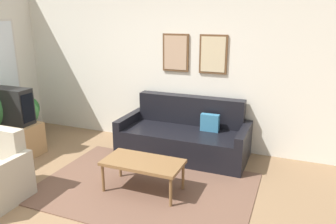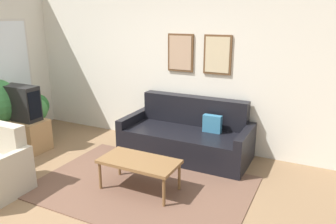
% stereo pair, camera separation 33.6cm
% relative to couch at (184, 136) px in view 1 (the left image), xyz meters
% --- Properties ---
extents(ground_plane, '(16.00, 16.00, 0.00)m').
position_rel_couch_xyz_m(ground_plane, '(-0.56, -2.00, -0.30)').
color(ground_plane, '#846647').
extents(area_rug, '(2.70, 1.86, 0.01)m').
position_rel_couch_xyz_m(area_rug, '(-0.11, -1.19, -0.29)').
color(area_rug, brown).
rests_on(area_rug, ground_plane).
extents(wall_back, '(8.00, 0.09, 2.70)m').
position_rel_couch_xyz_m(wall_back, '(-0.55, 0.46, 1.05)').
color(wall_back, silver).
rests_on(wall_back, ground_plane).
extents(couch, '(1.98, 0.90, 0.89)m').
position_rel_couch_xyz_m(couch, '(0.00, 0.00, 0.00)').
color(couch, black).
rests_on(couch, ground_plane).
extents(coffee_table, '(0.98, 0.50, 0.41)m').
position_rel_couch_xyz_m(coffee_table, '(-0.10, -1.27, 0.07)').
color(coffee_table, brown).
rests_on(coffee_table, ground_plane).
extents(tv_stand, '(0.81, 0.44, 0.51)m').
position_rel_couch_xyz_m(tv_stand, '(-2.49, -0.96, -0.05)').
color(tv_stand, '#A87F51').
rests_on(tv_stand, ground_plane).
extents(tv, '(0.65, 0.28, 0.56)m').
position_rel_couch_xyz_m(tv, '(-2.49, -0.96, 0.49)').
color(tv, black).
rests_on(tv, tv_stand).
extents(potted_plant_by_window, '(0.44, 0.44, 0.75)m').
position_rel_couch_xyz_m(potted_plant_by_window, '(-2.71, -0.51, 0.15)').
color(potted_plant_by_window, slate).
rests_on(potted_plant_by_window, ground_plane).
extents(potted_plant_small, '(0.45, 0.45, 0.76)m').
position_rel_couch_xyz_m(potted_plant_small, '(-2.86, -0.33, 0.16)').
color(potted_plant_small, '#383D42').
rests_on(potted_plant_small, ground_plane).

